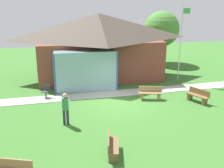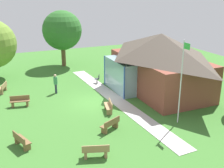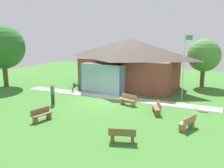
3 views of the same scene
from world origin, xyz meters
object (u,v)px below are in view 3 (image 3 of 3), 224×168
Objects in this scene: bench_mid_right at (157,108)px; bench_lawn_far_right at (188,123)px; pavilion at (128,62)px; bench_front_right at (122,135)px; tree_behind_pavilion_right at (204,55)px; flagpole at (184,64)px; bench_front_center at (42,115)px; visitor_strolling_lawn at (52,92)px; tree_west_hedge at (3,47)px; bench_rear_near_path at (128,100)px; patio_chair_west at (73,88)px.

bench_lawn_far_right is at bearing -154.04° from bench_mid_right.
pavilion reaches higher than bench_front_right.
flagpole is at bearing -97.18° from tree_behind_pavilion_right.
pavilion is 12.10m from bench_front_center.
visitor_strolling_lawn is at bearing 75.00° from bench_mid_right.
bench_mid_right is at bearing -4.27° from tree_west_hedge.
flagpole is 7.45m from bench_lawn_far_right.
bench_lawn_far_right is at bearing -75.35° from flagpole.
pavilion reaches higher than visitor_strolling_lawn.
tree_behind_pavilion_right is at bearing -34.87° from bench_mid_right.
flagpole is at bearing -36.30° from bench_mid_right.
flagpole reaches higher than bench_rear_near_path.
bench_front_right is at bearing 148.63° from visitor_strolling_lawn.
bench_front_center is 7.07m from bench_rear_near_path.
bench_front_center is (-1.18, -11.82, -2.30)m from pavilion.
pavilion is 8.02m from tree_behind_pavilion_right.
bench_front_center is 0.89× the size of visitor_strolling_lawn.
bench_front_right and bench_mid_right have the same top height.
patio_chair_west is at bearing -143.27° from tree_behind_pavilion_right.
bench_mid_right is at bearing -52.23° from pavilion.
bench_front_right is 0.30× the size of tree_behind_pavilion_right.
bench_lawn_far_right is 0.31× the size of tree_behind_pavilion_right.
visitor_strolling_lawn is at bearing -140.33° from bench_front_center.
tree_behind_pavilion_right is (8.09, 15.85, 2.97)m from bench_front_center.
bench_front_center is at bearing 100.76° from bench_mid_right.
visitor_strolling_lawn is at bearing -109.17° from pavilion.
bench_lawn_far_right is 1.00× the size of bench_rear_near_path.
patio_chair_west is at bearing -168.57° from flagpole.
flagpole is 10.81m from patio_chair_west.
flagpole is at bearing 64.58° from bench_front_right.
bench_front_center and bench_rear_near_path have the same top height.
pavilion is 12.26× the size of patio_chair_west.
bench_front_center and bench_lawn_far_right have the same top height.
pavilion is at bearing -115.13° from visitor_strolling_lawn.
bench_rear_near_path is (-3.59, -3.68, -2.76)m from flagpole.
bench_lawn_far_right is 12.86m from patio_chair_west.
patio_chair_west reaches higher than bench_front_center.
pavilion is at bearing -104.25° from patio_chair_west.
bench_rear_near_path is (2.54, -5.81, -2.30)m from pavilion.
tree_behind_pavilion_right reaches higher than bench_front_right.
patio_chair_west is (-9.23, 8.20, 0.01)m from bench_front_right.
flagpole is at bearing 10.75° from tree_west_hedge.
flagpole reaches higher than bench_front_right.
pavilion is 6.78× the size of bench_front_center.
bench_lawn_far_right is 3.23m from bench_mid_right.
tree_behind_pavilion_right is (6.90, 4.03, 0.67)m from pavilion.
bench_mid_right is at bearing -174.37° from visitor_strolling_lawn.
bench_front_center is 18.04m from tree_behind_pavilion_right.
bench_mid_right is at bearing 70.41° from bench_lawn_far_right.
bench_lawn_far_right is 4.53m from bench_front_right.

